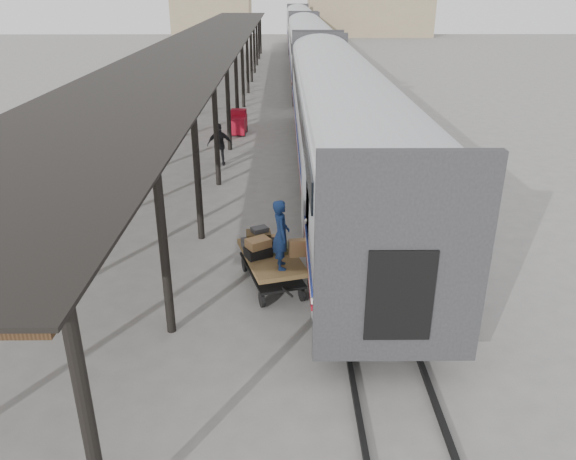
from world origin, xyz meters
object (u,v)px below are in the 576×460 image
Objects in this scene: baggage_cart at (271,262)px; luggage_tug at (238,123)px; porter at (281,234)px; pedestrian at (220,145)px.

luggage_tug is (-2.02, 15.99, -0.10)m from baggage_cart.
baggage_cart is 1.27m from porter.
porter reaches higher than baggage_cart.
luggage_tug reaches higher than baggage_cart.
porter is at bearing -78.81° from luggage_tug.
porter reaches higher than luggage_tug.
porter is at bearing -85.18° from baggage_cart.
baggage_cart is 10.75m from pedestrian.
luggage_tug is 0.78× the size of pedestrian.
porter is 11.47m from pedestrian.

